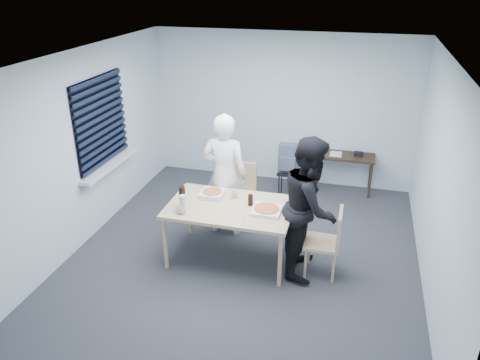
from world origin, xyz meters
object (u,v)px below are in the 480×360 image
(dining_table, at_px, (231,210))
(mug_a, at_px, (182,209))
(person_white, at_px, (225,175))
(backpack, at_px, (289,159))
(side_table, at_px, (344,159))
(chair_right, at_px, (330,238))
(chair_far, at_px, (241,188))
(person_black, at_px, (310,207))
(soda_bottle, at_px, (182,197))
(stool, at_px, (288,177))
(mug_b, at_px, (234,194))

(dining_table, distance_m, mug_a, 0.63)
(person_white, bearing_deg, backpack, -117.99)
(person_white, bearing_deg, side_table, -130.78)
(chair_right, bearing_deg, person_white, 155.87)
(chair_far, xyz_separation_m, side_table, (1.44, 1.39, 0.07))
(person_black, distance_m, soda_bottle, 1.59)
(side_table, height_order, stool, side_table)
(side_table, relative_size, mug_a, 8.01)
(person_white, distance_m, mug_b, 0.49)
(chair_right, distance_m, mug_b, 1.35)
(side_table, distance_m, soda_bottle, 3.24)
(chair_far, relative_size, person_white, 0.50)
(dining_table, height_order, chair_right, chair_right)
(dining_table, xyz_separation_m, backpack, (0.42, 1.96, -0.01))
(chair_far, relative_size, mug_b, 8.90)
(chair_far, distance_m, mug_a, 1.49)
(chair_far, bearing_deg, mug_a, -105.28)
(dining_table, xyz_separation_m, soda_bottle, (-0.58, -0.16, 0.19))
(chair_far, relative_size, stool, 1.90)
(dining_table, height_order, chair_far, chair_far)
(side_table, height_order, mug_a, mug_a)
(chair_far, bearing_deg, stool, 57.86)
(dining_table, height_order, person_black, person_black)
(soda_bottle, bearing_deg, backpack, 64.66)
(person_white, relative_size, soda_bottle, 6.64)
(mug_b, distance_m, soda_bottle, 0.70)
(person_white, relative_size, person_black, 1.00)
(dining_table, relative_size, chair_right, 1.78)
(chair_right, relative_size, soda_bottle, 3.34)
(backpack, bearing_deg, mug_b, -86.12)
(chair_right, height_order, mug_a, chair_right)
(stool, bearing_deg, person_white, -117.73)
(person_white, xyz_separation_m, mug_a, (-0.26, -0.99, -0.07))
(backpack, relative_size, soda_bottle, 1.75)
(stool, xyz_separation_m, mug_a, (-0.95, -2.31, 0.46))
(mug_a, xyz_separation_m, soda_bottle, (-0.05, 0.17, 0.08))
(side_table, relative_size, backpack, 2.11)
(chair_right, xyz_separation_m, backpack, (-0.84, 2.00, 0.18))
(chair_right, bearing_deg, mug_a, -170.50)
(dining_table, distance_m, person_black, 1.01)
(dining_table, bearing_deg, mug_b, 93.85)
(chair_right, bearing_deg, soda_bottle, -176.06)
(chair_far, bearing_deg, backpack, 57.45)
(chair_right, height_order, soda_bottle, soda_bottle)
(person_white, bearing_deg, mug_a, 75.36)
(backpack, relative_size, mug_a, 3.80)
(stool, bearing_deg, soda_bottle, -115.20)
(stool, height_order, backpack, backpack)
(chair_right, bearing_deg, person_black, 169.11)
(dining_table, distance_m, stool, 2.05)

